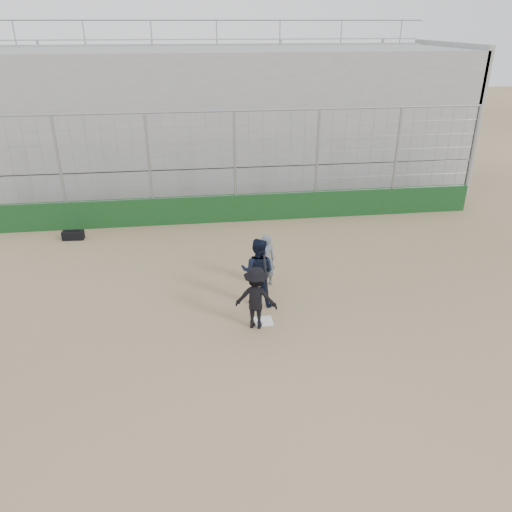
{
  "coord_description": "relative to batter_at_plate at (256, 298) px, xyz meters",
  "views": [
    {
      "loc": [
        -1.6,
        -10.39,
        6.77
      ],
      "look_at": [
        0.0,
        1.4,
        1.15
      ],
      "focal_mm": 35.0,
      "sensor_mm": 36.0,
      "label": 1
    }
  ],
  "objects": [
    {
      "name": "equipment_bag",
      "position": [
        -5.47,
        6.16,
        -0.64
      ],
      "size": [
        0.72,
        0.34,
        0.34
      ],
      "color": "black",
      "rests_on": "ground"
    },
    {
      "name": "bleachers",
      "position": [
        0.21,
        12.12,
        2.13
      ],
      "size": [
        20.25,
        6.7,
        6.98
      ],
      "color": "gray",
      "rests_on": "ground"
    },
    {
      "name": "backstop",
      "position": [
        0.21,
        7.17,
        0.17
      ],
      "size": [
        18.1,
        0.25,
        4.04
      ],
      "color": "#113615",
      "rests_on": "ground"
    },
    {
      "name": "catcher_crouched",
      "position": [
        0.19,
        1.05,
        -0.17
      ],
      "size": [
        1.12,
        1.01,
        1.25
      ],
      "color": "black",
      "rests_on": "ground"
    },
    {
      "name": "home_plate",
      "position": [
        0.21,
        0.17,
        -0.78
      ],
      "size": [
        0.44,
        0.44,
        0.02
      ],
      "primitive_type": "cube",
      "color": "white",
      "rests_on": "ground"
    },
    {
      "name": "ground",
      "position": [
        0.21,
        0.17,
        -0.79
      ],
      "size": [
        90.0,
        90.0,
        0.0
      ],
      "primitive_type": "plane",
      "color": "brown",
      "rests_on": "ground"
    },
    {
      "name": "umpire",
      "position": [
        0.54,
        2.06,
        -0.1
      ],
      "size": [
        0.61,
        0.45,
        1.39
      ],
      "primitive_type": "imported",
      "rotation": [
        0.0,
        0.0,
        3.3
      ],
      "color": "slate",
      "rests_on": "ground"
    },
    {
      "name": "batter_at_plate",
      "position": [
        0.0,
        0.0,
        0.0
      ],
      "size": [
        1.15,
        0.86,
        1.75
      ],
      "color": "black",
      "rests_on": "ground"
    }
  ]
}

